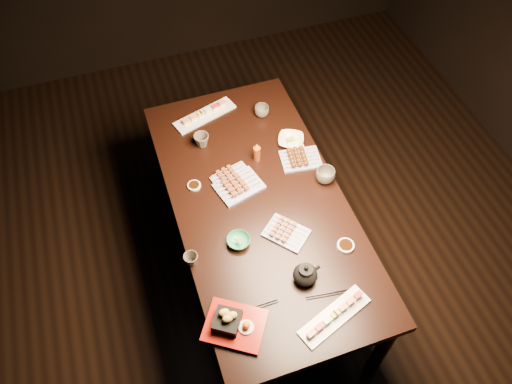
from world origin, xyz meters
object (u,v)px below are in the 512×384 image
dining_table (259,238)px  sushi_platter_near (335,315)px  sushi_platter_far (205,113)px  teacup_near_left (191,259)px  edamame_bowl_cream (291,140)px  teacup_far_left (202,140)px  yakitori_plate_left (233,177)px  teapot (305,273)px  tempura_tray (235,322)px  teacup_mid_right (325,175)px  yakitori_plate_right (286,231)px  yakitori_plate_center (239,184)px  condiment_bottle (257,152)px  teacup_far_right (262,111)px  edamame_bowl_green (239,241)px

dining_table → sushi_platter_near: bearing=-70.5°
sushi_platter_far → teacup_near_left: size_ratio=5.57×
sushi_platter_far → edamame_bowl_cream: sushi_platter_far is taller
teacup_far_left → yakitori_plate_left: bearing=-72.7°
dining_table → sushi_platter_far: 0.83m
teacup_near_left → teapot: (0.49, -0.26, 0.03)m
tempura_tray → teacup_mid_right: size_ratio=2.50×
yakitori_plate_right → yakitori_plate_center: bearing=160.1°
dining_table → condiment_bottle: size_ratio=14.07×
dining_table → tempura_tray: tempura_tray is taller
yakitori_plate_center → edamame_bowl_cream: size_ratio=1.65×
edamame_bowl_cream → teapot: (-0.26, -0.85, 0.04)m
teapot → condiment_bottle: bearing=79.9°
sushi_platter_far → teacup_near_left: teacup_near_left is taller
teacup_near_left → yakitori_plate_left: bearing=50.8°
condiment_bottle → sushi_platter_far: bearing=113.7°
teacup_far_right → sushi_platter_near: bearing=-95.0°
teacup_near_left → teacup_mid_right: size_ratio=0.67×
yakitori_plate_right → condiment_bottle: (0.02, 0.53, 0.04)m
sushi_platter_far → edamame_bowl_cream: size_ratio=2.67×
yakitori_plate_center → dining_table: bearing=-74.5°
edamame_bowl_cream → condiment_bottle: 0.24m
dining_table → yakitori_plate_left: 0.45m
edamame_bowl_green → teapot: size_ratio=0.85×
sushi_platter_near → teacup_far_right: (0.12, 1.34, 0.01)m
yakitori_plate_center → teacup_far_left: (-0.11, 0.37, 0.01)m
yakitori_plate_left → teacup_far_right: bearing=39.0°
yakitori_plate_right → yakitori_plate_left: bearing=159.1°
dining_table → edamame_bowl_cream: (0.32, 0.34, 0.39)m
teacup_near_left → teacup_mid_right: (0.83, 0.26, 0.01)m
yakitori_plate_right → teapot: bearing=-42.1°
edamame_bowl_green → teacup_far_left: bearing=90.0°
sushi_platter_far → tempura_tray: tempura_tray is taller
teacup_far_right → sushi_platter_far: bearing=162.4°
yakitori_plate_center → yakitori_plate_left: bearing=88.5°
yakitori_plate_center → teacup_far_right: 0.57m
teacup_far_left → condiment_bottle: size_ratio=0.69×
teacup_far_right → tempura_tray: bearing=-114.5°
dining_table → sushi_platter_near: 0.84m
yakitori_plate_right → teacup_far_left: (-0.25, 0.73, 0.01)m
yakitori_plate_left → teacup_far_right: 0.53m
edamame_bowl_cream → tempura_tray: (-0.65, -0.97, 0.03)m
edamame_bowl_green → tempura_tray: bearing=-109.9°
edamame_bowl_green → teacup_far_right: teacup_far_right is taller
teacup_far_right → teapot: (-0.17, -1.12, 0.02)m
yakitori_plate_right → tempura_tray: bearing=-86.3°
sushi_platter_far → yakitori_plate_right: (0.17, -0.96, 0.00)m
teacup_far_left → dining_table: bearing=-69.6°
yakitori_plate_center → teacup_far_left: bearing=91.8°
teacup_far_right → condiment_bottle: size_ratio=0.70×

